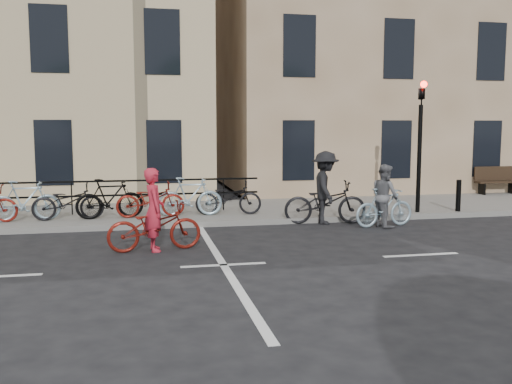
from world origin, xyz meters
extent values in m
plane|color=black|center=(0.00, 0.00, 0.00)|extent=(120.00, 120.00, 0.00)
cube|color=slate|center=(-4.00, 6.00, 0.07)|extent=(46.00, 4.00, 0.15)
cube|color=#9D7E5F|center=(9.00, 13.00, 6.15)|extent=(14.00, 10.00, 12.00)
cylinder|color=black|center=(6.20, 4.35, 1.65)|extent=(0.12, 0.12, 3.00)
imported|color=black|center=(6.20, 4.35, 3.60)|extent=(0.15, 0.18, 0.90)
sphere|color=#FF0C05|center=(6.20, 4.23, 3.70)|extent=(0.18, 0.18, 0.18)
cylinder|color=black|center=(5.00, 4.25, 0.60)|extent=(0.14, 0.14, 0.90)
cylinder|color=black|center=(7.40, 4.25, 0.60)|extent=(0.14, 0.14, 0.90)
cube|color=black|center=(10.40, 7.65, 0.35)|extent=(0.06, 0.38, 0.40)
cube|color=black|center=(11.60, 7.65, 0.35)|extent=(0.06, 0.38, 0.40)
cube|color=black|center=(11.00, 7.65, 0.58)|extent=(1.60, 0.40, 0.06)
cube|color=black|center=(11.00, 7.83, 0.87)|extent=(1.60, 0.06, 0.50)
cube|color=black|center=(-3.30, 5.90, 0.62)|extent=(10.40, 0.04, 0.95)
imported|color=#9BBACB|center=(-4.35, 5.00, 0.68)|extent=(1.75, 0.49, 1.05)
imported|color=black|center=(-3.30, 5.00, 0.62)|extent=(1.80, 0.63, 0.95)
imported|color=black|center=(-2.25, 5.00, 0.68)|extent=(1.75, 0.49, 1.05)
imported|color=maroon|center=(-1.20, 5.00, 0.62)|extent=(1.80, 0.63, 0.95)
imported|color=#9BBACB|center=(-0.15, 5.00, 0.68)|extent=(1.75, 0.49, 1.05)
imported|color=black|center=(0.90, 5.00, 0.62)|extent=(1.80, 0.63, 0.95)
imported|color=maroon|center=(-1.21, 1.52, 0.51)|extent=(2.00, 0.90, 1.02)
imported|color=red|center=(-1.21, 1.52, 0.86)|extent=(0.48, 0.67, 1.72)
imported|color=#9BBACB|center=(4.65, 3.15, 0.50)|extent=(1.72, 0.72, 1.00)
imported|color=slate|center=(4.65, 3.15, 0.80)|extent=(0.72, 0.87, 1.61)
imported|color=black|center=(3.30, 3.90, 0.57)|extent=(2.25, 1.09, 1.13)
imported|color=black|center=(3.30, 3.90, 0.96)|extent=(0.91, 1.34, 1.92)
camera|label=1|loc=(-1.54, -10.28, 2.61)|focal=40.00mm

